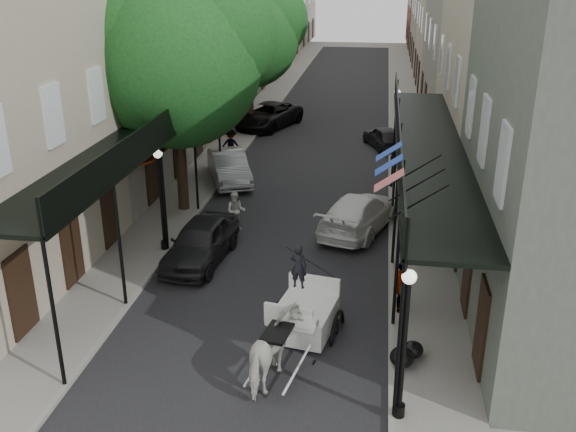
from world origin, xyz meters
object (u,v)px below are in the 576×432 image
(horse, at_px, (276,351))
(pedestrian_sidewalk_right, at_px, (401,287))
(car_right_near, at_px, (359,213))
(car_left_near, at_px, (201,242))
(car_left_mid, at_px, (229,167))
(lamppost_right_near, at_px, (404,343))
(tree_far, at_px, (255,32))
(carriage, at_px, (309,290))
(pedestrian_walking, at_px, (236,211))
(lamppost_left, at_px, (161,198))
(pedestrian_sidewalk_left, at_px, (231,145))
(lamppost_right_far, at_px, (395,125))
(tree_near, at_px, (186,52))
(car_left_far, at_px, (268,116))
(car_right_far, at_px, (384,137))

(horse, bearing_deg, pedestrian_sidewalk_right, -119.11)
(pedestrian_sidewalk_right, distance_m, car_right_near, 6.42)
(car_left_near, xyz_separation_m, car_right_near, (5.31, 3.55, -0.02))
(car_left_mid, bearing_deg, lamppost_right_near, -86.38)
(pedestrian_sidewalk_right, bearing_deg, tree_far, 24.59)
(carriage, height_order, pedestrian_walking, carriage)
(lamppost_left, xyz_separation_m, pedestrian_walking, (2.10, 2.36, -1.28))
(lamppost_right_near, distance_m, pedestrian_sidewalk_left, 20.80)
(pedestrian_sidewalk_right, xyz_separation_m, car_left_mid, (-7.80, 11.24, -0.19))
(pedestrian_sidewalk_left, distance_m, car_left_mid, 3.11)
(lamppost_right_far, height_order, pedestrian_sidewalk_right, lamppost_right_far)
(tree_near, bearing_deg, tree_far, 90.19)
(lamppost_right_far, height_order, pedestrian_walking, lamppost_right_far)
(car_left_near, bearing_deg, car_right_near, 38.82)
(car_left_near, relative_size, car_right_near, 0.87)
(car_left_mid, xyz_separation_m, car_right_near, (6.31, -5.00, -0.02))
(pedestrian_sidewalk_right, bearing_deg, lamppost_right_near, -178.14)
(car_left_far, bearing_deg, car_right_far, -6.56)
(lamppost_right_far, height_order, car_left_mid, lamppost_right_far)
(pedestrian_walking, bearing_deg, car_left_far, 89.26)
(pedestrian_walking, xyz_separation_m, pedestrian_sidewalk_left, (-2.20, 8.69, 0.16))
(lamppost_right_near, xyz_separation_m, pedestrian_sidewalk_right, (0.10, 4.76, -1.13))
(lamppost_left, relative_size, pedestrian_sidewalk_right, 2.32)
(car_right_far, bearing_deg, lamppost_right_near, 69.21)
(pedestrian_sidewalk_left, relative_size, car_left_far, 0.30)
(lamppost_right_near, distance_m, carriage, 4.59)
(lamppost_right_far, bearing_deg, tree_near, -136.69)
(tree_near, height_order, pedestrian_sidewalk_right, tree_near)
(pedestrian_sidewalk_left, xyz_separation_m, pedestrian_sidewalk_right, (8.40, -14.28, -0.01))
(tree_far, distance_m, car_left_near, 19.48)
(horse, distance_m, car_right_far, 22.12)
(pedestrian_sidewalk_left, xyz_separation_m, car_right_near, (6.91, -8.04, -0.22))
(car_left_mid, bearing_deg, tree_far, 71.55)
(lamppost_right_near, bearing_deg, tree_near, 124.27)
(car_right_far, bearing_deg, car_right_near, 63.72)
(lamppost_right_near, xyz_separation_m, car_left_mid, (-7.70, 16.00, -1.32))
(lamppost_right_near, bearing_deg, lamppost_right_far, 90.00)
(lamppost_left, xyz_separation_m, lamppost_right_far, (8.20, 12.00, 0.00))
(tree_near, distance_m, lamppost_left, 6.10)
(car_right_near, height_order, car_right_far, car_right_near)
(tree_near, relative_size, horse, 4.53)
(lamppost_right_far, xyz_separation_m, carriage, (-2.50, -16.25, -0.88))
(pedestrian_sidewalk_left, bearing_deg, car_left_far, -98.43)
(car_right_near, bearing_deg, lamppost_right_far, -80.76)
(lamppost_right_far, relative_size, car_left_near, 0.86)
(carriage, relative_size, pedestrian_sidewalk_right, 1.88)
(tree_far, height_order, pedestrian_sidewalk_right, tree_far)
(lamppost_right_near, xyz_separation_m, car_right_far, (-0.50, 22.98, -1.43))
(carriage, bearing_deg, tree_far, 115.02)
(horse, distance_m, carriage, 2.81)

